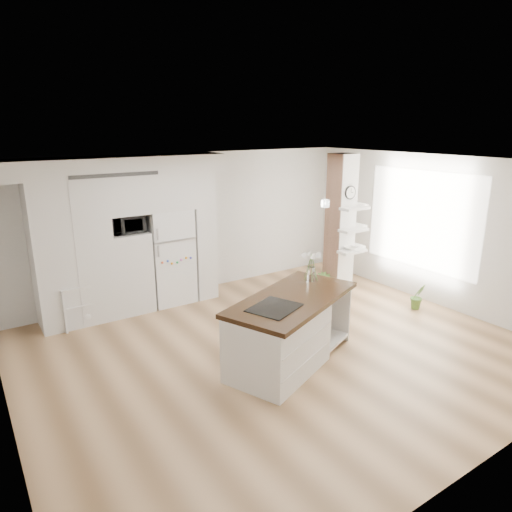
{
  "coord_description": "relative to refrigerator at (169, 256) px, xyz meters",
  "views": [
    {
      "loc": [
        -3.65,
        -4.88,
        3.2
      ],
      "look_at": [
        0.2,
        0.9,
        1.19
      ],
      "focal_mm": 32.0,
      "sensor_mm": 36.0,
      "label": 1
    }
  ],
  "objects": [
    {
      "name": "column",
      "position": [
        2.9,
        -1.55,
        0.48
      ],
      "size": [
        0.69,
        0.9,
        2.7
      ],
      "color": "silver",
      "rests_on": "floor"
    },
    {
      "name": "microwave",
      "position": [
        -0.75,
        -0.06,
        0.69
      ],
      "size": [
        0.54,
        0.37,
        0.3
      ],
      "primitive_type": "imported",
      "color": "#2D2D2D",
      "rests_on": "cabinet_wall"
    },
    {
      "name": "floor_plant_b",
      "position": [
        2.4,
        -1.55,
        -0.61
      ],
      "size": [
        0.4,
        0.4,
        0.53
      ],
      "primitive_type": "imported",
      "rotation": [
        0.0,
        0.0,
        -0.43
      ],
      "color": "#518133",
      "rests_on": "floor"
    },
    {
      "name": "pendant_light",
      "position": [
        2.23,
        -2.53,
        1.24
      ],
      "size": [
        0.12,
        0.12,
        0.1
      ],
      "primitive_type": "cylinder",
      "color": "white",
      "rests_on": "room"
    },
    {
      "name": "window",
      "position": [
        4.0,
        -2.38,
        0.62
      ],
      "size": [
        0.0,
        2.4,
        2.4
      ],
      "primitive_type": "plane",
      "rotation": [
        1.57,
        0.0,
        -1.57
      ],
      "color": "white",
      "rests_on": "room"
    },
    {
      "name": "bookshelf",
      "position": [
        -1.66,
        -0.18,
        -0.57
      ],
      "size": [
        0.64,
        0.42,
        0.71
      ],
      "rotation": [
        0.0,
        0.0,
        0.12
      ],
      "color": "white",
      "rests_on": "floor"
    },
    {
      "name": "room",
      "position": [
        0.53,
        -2.68,
        0.98
      ],
      "size": [
        7.04,
        6.04,
        2.72
      ],
      "color": "white",
      "rests_on": "ground"
    },
    {
      "name": "floor_plant_a",
      "position": [
        3.52,
        -2.81,
        -0.64
      ],
      "size": [
        0.31,
        0.28,
        0.47
      ],
      "primitive_type": "imported",
      "rotation": [
        0.0,
        0.0,
        -0.33
      ],
      "color": "#518133",
      "rests_on": "floor"
    },
    {
      "name": "decor_bowl",
      "position": [
        2.82,
        -1.78,
        0.13
      ],
      "size": [
        0.22,
        0.22,
        0.05
      ],
      "primitive_type": "imported",
      "color": "white",
      "rests_on": "column"
    },
    {
      "name": "refrigerator",
      "position": [
        0.0,
        0.0,
        0.0
      ],
      "size": [
        0.78,
        0.69,
        1.75
      ],
      "color": "white",
      "rests_on": "floor"
    },
    {
      "name": "floor",
      "position": [
        0.53,
        -2.68,
        -0.88
      ],
      "size": [
        7.0,
        6.0,
        0.01
      ],
      "primitive_type": "cube",
      "color": "tan",
      "rests_on": "ground"
    },
    {
      "name": "cabinet_wall",
      "position": [
        -0.92,
        -0.01,
        0.63
      ],
      "size": [
        4.0,
        0.71,
        2.7
      ],
      "color": "white",
      "rests_on": "floor"
    },
    {
      "name": "shelf_plant",
      "position": [
        3.15,
        -1.38,
        0.65
      ],
      "size": [
        0.27,
        0.23,
        0.3
      ],
      "primitive_type": "imported",
      "color": "#518133",
      "rests_on": "column"
    },
    {
      "name": "kitchen_island",
      "position": [
        0.28,
        -3.11,
        -0.38
      ],
      "size": [
        2.32,
        1.72,
        1.51
      ],
      "rotation": [
        0.0,
        0.0,
        0.39
      ],
      "color": "white",
      "rests_on": "floor"
    }
  ]
}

